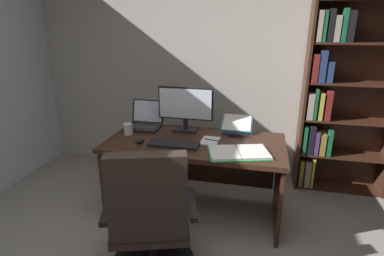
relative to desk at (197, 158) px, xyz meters
name	(u,v)px	position (x,y,z in m)	size (l,w,h in m)	color
wall_back	(220,64)	(0.06, 0.92, 0.74)	(4.86, 0.12, 2.51)	#B2ADA3
desk	(197,158)	(0.00, 0.00, 0.00)	(1.54, 0.76, 0.71)	#381E14
bookshelf	(340,82)	(1.27, 0.71, 0.63)	(0.87, 0.27, 2.27)	#381E14
office_chair	(150,226)	(-0.12, -0.90, -0.11)	(0.70, 0.61, 0.97)	black
monitor	(186,109)	(-0.15, 0.18, 0.41)	(0.52, 0.16, 0.42)	black
laptop	(145,122)	(-0.57, 0.19, 0.25)	(0.33, 0.31, 0.25)	black
keyboard	(174,144)	(-0.15, -0.23, 0.20)	(0.42, 0.15, 0.02)	black
computer_mouse	(140,141)	(-0.45, -0.23, 0.21)	(0.06, 0.10, 0.04)	black
reading_stand_with_book	(237,125)	(0.33, 0.24, 0.26)	(0.28, 0.27, 0.14)	black
open_binder	(239,153)	(0.40, -0.28, 0.20)	(0.53, 0.42, 0.02)	green
notepad	(210,141)	(0.13, -0.06, 0.20)	(0.15, 0.21, 0.01)	white
pen	(212,140)	(0.15, -0.06, 0.21)	(0.01, 0.01, 0.14)	navy
coffee_mug	(128,129)	(-0.64, -0.05, 0.24)	(0.08, 0.08, 0.10)	silver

